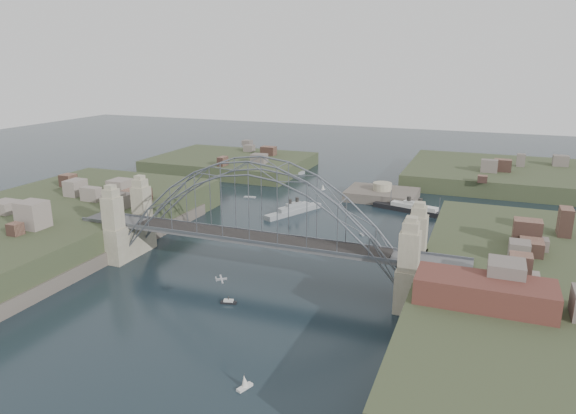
% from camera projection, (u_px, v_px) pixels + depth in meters
% --- Properties ---
extents(ground, '(500.00, 500.00, 0.00)m').
position_uv_depth(ground, '(257.00, 275.00, 107.94)').
color(ground, black).
rests_on(ground, ground).
extents(bridge, '(84.00, 13.80, 24.60)m').
position_uv_depth(bridge, '(256.00, 219.00, 104.54)').
color(bridge, '#545557').
rests_on(bridge, ground).
extents(shore_west, '(50.50, 90.00, 12.00)m').
position_uv_depth(shore_west, '(45.00, 234.00, 127.49)').
color(shore_west, '#323B22').
rests_on(shore_west, ground).
extents(shore_east, '(50.50, 90.00, 12.00)m').
position_uv_depth(shore_east, '(565.00, 314.00, 87.31)').
color(shore_east, '#323B22').
rests_on(shore_east, ground).
extents(headland_nw, '(60.00, 45.00, 9.00)m').
position_uv_depth(headland_nw, '(232.00, 168.00, 212.11)').
color(headland_nw, '#323B22').
rests_on(headland_nw, ground).
extents(headland_ne, '(70.00, 55.00, 9.50)m').
position_uv_depth(headland_ne, '(508.00, 180.00, 188.67)').
color(headland_ne, '#323B22').
rests_on(headland_ne, ground).
extents(fort_island, '(22.00, 16.00, 9.40)m').
position_uv_depth(fort_island, '(382.00, 200.00, 166.49)').
color(fort_island, '#50483F').
rests_on(fort_island, ground).
extents(wharf_shed, '(20.00, 8.00, 4.00)m').
position_uv_depth(wharf_shed, '(484.00, 292.00, 77.23)').
color(wharf_shed, '#592D26').
rests_on(wharf_shed, shore_east).
extents(finger_pier, '(4.00, 22.00, 1.40)m').
position_uv_depth(finger_pier, '(435.00, 392.00, 69.02)').
color(finger_pier, '#545557').
rests_on(finger_pier, ground).
extents(naval_cruiser_near, '(11.26, 19.89, 6.20)m').
position_uv_depth(naval_cruiser_near, '(294.00, 210.00, 150.60)').
color(naval_cruiser_near, '#94999C').
rests_on(naval_cruiser_near, ground).
extents(naval_cruiser_far, '(6.90, 15.64, 5.31)m').
position_uv_depth(naval_cruiser_far, '(290.00, 175.00, 197.45)').
color(naval_cruiser_far, '#94999C').
rests_on(naval_cruiser_far, ground).
extents(ocean_liner, '(25.09, 10.17, 6.16)m').
position_uv_depth(ocean_liner, '(414.00, 209.00, 151.56)').
color(ocean_liner, black).
rests_on(ocean_liner, ground).
extents(aeroplane, '(2.25, 3.07, 0.51)m').
position_uv_depth(aeroplane, '(220.00, 279.00, 85.41)').
color(aeroplane, '#A5A7AC').
extents(small_boat_a, '(2.30, 2.49, 0.45)m').
position_uv_depth(small_boat_a, '(215.00, 237.00, 130.89)').
color(small_boat_a, silver).
rests_on(small_boat_a, ground).
extents(small_boat_b, '(1.57, 1.67, 0.45)m').
position_uv_depth(small_boat_b, '(362.00, 235.00, 132.42)').
color(small_boat_b, silver).
rests_on(small_boat_b, ground).
extents(small_boat_c, '(3.07, 1.66, 1.43)m').
position_uv_depth(small_boat_c, '(229.00, 302.00, 95.48)').
color(small_boat_c, silver).
rests_on(small_boat_c, ground).
extents(small_boat_d, '(2.03, 1.47, 2.38)m').
position_uv_depth(small_boat_d, '(406.00, 224.00, 138.11)').
color(small_boat_d, silver).
rests_on(small_boat_d, ground).
extents(small_boat_e, '(3.94, 1.73, 0.45)m').
position_uv_depth(small_boat_e, '(250.00, 197.00, 168.11)').
color(small_boat_e, silver).
rests_on(small_boat_e, ground).
extents(small_boat_f, '(0.75, 1.52, 0.45)m').
position_uv_depth(small_boat_f, '(345.00, 207.00, 156.62)').
color(small_boat_f, silver).
rests_on(small_boat_f, ground).
extents(small_boat_g, '(1.64, 2.56, 2.38)m').
position_uv_depth(small_boat_g, '(245.00, 383.00, 70.64)').
color(small_boat_g, silver).
rests_on(small_boat_g, ground).
extents(small_boat_h, '(1.30, 2.27, 2.38)m').
position_uv_depth(small_boat_h, '(323.00, 188.00, 177.25)').
color(small_boat_h, silver).
rests_on(small_boat_h, ground).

